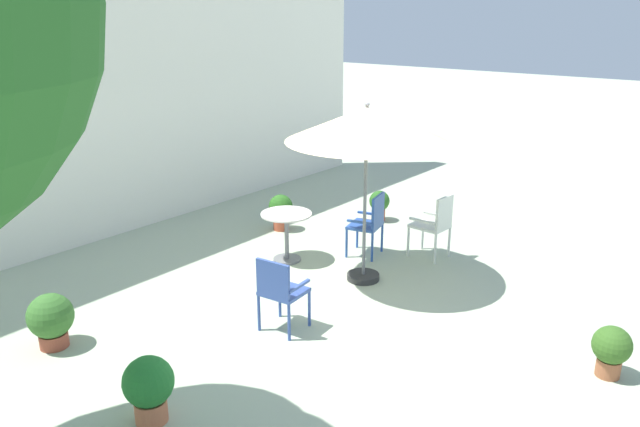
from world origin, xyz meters
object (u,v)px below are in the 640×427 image
at_px(cafe_table_0, 287,228).
at_px(potted_plant_4, 281,210).
at_px(patio_chair_0, 435,222).
at_px(patio_chair_2, 280,289).
at_px(potted_plant_3, 149,386).
at_px(potted_plant_5, 379,203).
at_px(potted_plant_0, 611,349).
at_px(potted_plant_2, 51,319).
at_px(patio_umbrella_0, 367,126).
at_px(patio_chair_1, 370,221).

bearing_deg(cafe_table_0, potted_plant_4, 45.91).
xyz_separation_m(patio_chair_0, patio_chair_2, (-3.04, 0.29, -0.03)).
height_order(patio_chair_2, potted_plant_3, patio_chair_2).
xyz_separation_m(potted_plant_3, potted_plant_5, (5.90, 1.49, -0.04)).
xyz_separation_m(patio_chair_2, potted_plant_0, (1.38, -3.17, -0.22)).
relative_size(patio_chair_2, potted_plant_5, 1.67).
bearing_deg(cafe_table_0, potted_plant_2, 174.17).
height_order(patio_chair_0, potted_plant_3, patio_chair_0).
relative_size(patio_chair_2, potted_plant_4, 1.48).
xyz_separation_m(cafe_table_0, potted_plant_0, (-0.24, -4.52, -0.20)).
height_order(potted_plant_0, potted_plant_5, potted_plant_0).
bearing_deg(patio_chair_0, potted_plant_4, 100.70).
bearing_deg(patio_chair_2, patio_umbrella_0, 2.56).
relative_size(patio_chair_1, potted_plant_5, 1.77).
bearing_deg(patio_umbrella_0, potted_plant_5, 28.73).
relative_size(potted_plant_2, potted_plant_5, 1.15).
relative_size(patio_chair_0, potted_plant_4, 1.61).
bearing_deg(potted_plant_5, patio_chair_0, -120.45).
distance_m(cafe_table_0, patio_chair_0, 2.16).
distance_m(potted_plant_4, potted_plant_5, 1.74).
relative_size(patio_umbrella_0, patio_chair_1, 2.54).
bearing_deg(patio_chair_0, patio_chair_1, 122.59).
distance_m(patio_chair_2, potted_plant_3, 1.95).
bearing_deg(patio_chair_1, patio_chair_0, -57.41).
bearing_deg(potted_plant_5, cafe_table_0, 178.74).
distance_m(patio_umbrella_0, potted_plant_5, 3.10).
bearing_deg(potted_plant_4, patio_umbrella_0, -109.63).
relative_size(potted_plant_2, potted_plant_4, 1.02).
distance_m(cafe_table_0, patio_chair_1, 1.24).
bearing_deg(potted_plant_0, potted_plant_2, 123.19).
xyz_separation_m(patio_umbrella_0, patio_chair_1, (0.78, 0.43, -1.56)).
distance_m(patio_chair_0, patio_chair_1, 0.94).
relative_size(potted_plant_3, potted_plant_5, 1.18).
xyz_separation_m(potted_plant_4, potted_plant_5, (1.42, -1.01, -0.04)).
bearing_deg(potted_plant_2, patio_chair_1, -15.27).
relative_size(patio_umbrella_0, cafe_table_0, 3.26).
relative_size(patio_chair_1, potted_plant_2, 1.54).
distance_m(cafe_table_0, potted_plant_0, 4.53).
distance_m(cafe_table_0, potted_plant_3, 3.87).
relative_size(patio_chair_2, potted_plant_3, 1.42).
relative_size(patio_chair_1, patio_chair_2, 1.06).
bearing_deg(potted_plant_3, patio_chair_2, 5.92).
relative_size(patio_chair_0, patio_chair_1, 1.02).
xyz_separation_m(patio_chair_2, potted_plant_4, (2.55, 2.31, -0.18)).
xyz_separation_m(cafe_table_0, patio_chair_1, (0.92, -0.84, 0.04)).
distance_m(potted_plant_0, potted_plant_5, 5.16).
distance_m(patio_chair_0, potted_plant_5, 1.85).
relative_size(potted_plant_0, potted_plant_4, 0.89).
bearing_deg(potted_plant_2, potted_plant_5, -3.97).
height_order(cafe_table_0, patio_chair_1, patio_chair_1).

